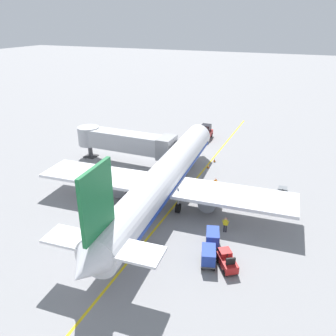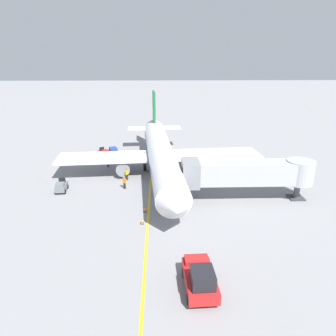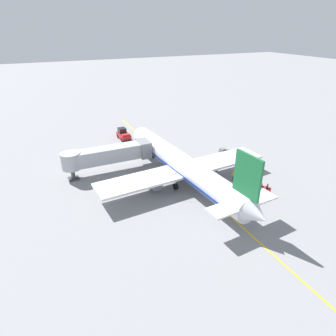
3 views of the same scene
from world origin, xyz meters
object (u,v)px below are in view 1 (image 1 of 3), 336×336
object	(u,v)px
parked_airliner	(164,178)
baggage_tug_lead	(282,195)
jet_bridge	(124,141)
ground_crew_loader	(225,224)
ground_crew_marshaller	(216,184)
baggage_tug_trailing	(227,261)
baggage_cart_front	(213,237)
safety_cone_nose_left	(215,160)
ground_crew_wing_walker	(208,194)
baggage_cart_second_in_train	(208,255)
safety_cone_nose_right	(208,166)
pushback_tractor	(205,133)

from	to	relation	value
parked_airliner	baggage_tug_lead	world-z (taller)	parked_airliner
jet_bridge	ground_crew_loader	size ratio (longest dim) A/B	9.40
ground_crew_marshaller	baggage_tug_trailing	bearing A→B (deg)	-70.13
ground_crew_marshaller	baggage_cart_front	bearing A→B (deg)	-75.41
baggage_cart_front	safety_cone_nose_left	distance (m)	21.34
baggage_tug_lead	ground_crew_marshaller	bearing A→B (deg)	-175.15
baggage_tug_trailing	baggage_cart_front	bearing A→B (deg)	128.28
baggage_tug_lead	ground_crew_wing_walker	size ratio (longest dim) A/B	1.53
jet_bridge	parked_airliner	bearing A→B (deg)	-40.54
baggage_tug_lead	safety_cone_nose_left	xyz separation A→B (m)	(-10.88, 8.56, -0.42)
ground_crew_wing_walker	ground_crew_loader	world-z (taller)	same
ground_crew_loader	parked_airliner	bearing A→B (deg)	158.53
baggage_cart_second_in_train	ground_crew_wing_walker	world-z (taller)	ground_crew_wing_walker
ground_crew_wing_walker	safety_cone_nose_right	world-z (taller)	ground_crew_wing_walker
parked_airliner	baggage_cart_front	world-z (taller)	parked_airliner
pushback_tractor	ground_crew_loader	bearing A→B (deg)	-68.29
parked_airliner	ground_crew_marshaller	world-z (taller)	parked_airliner
baggage_tug_lead	ground_crew_loader	world-z (taller)	ground_crew_loader
baggage_cart_front	ground_crew_marshaller	bearing A→B (deg)	104.59
ground_crew_wing_walker	baggage_cart_front	bearing A→B (deg)	-70.04
ground_crew_marshaller	safety_cone_nose_right	world-z (taller)	ground_crew_marshaller
pushback_tractor	baggage_tug_lead	distance (m)	24.28
jet_bridge	pushback_tractor	world-z (taller)	jet_bridge
baggage_tug_trailing	pushback_tractor	bearing A→B (deg)	110.83
pushback_tractor	safety_cone_nose_left	distance (m)	11.10
parked_airliner	baggage_cart_second_in_train	size ratio (longest dim) A/B	12.56
baggage_cart_second_in_train	ground_crew_marshaller	bearing A→B (deg)	103.49
baggage_tug_lead	ground_crew_wing_walker	xyz separation A→B (m)	(-8.13, -3.79, 0.24)
baggage_tug_trailing	ground_crew_loader	bearing A→B (deg)	106.06
baggage_cart_front	safety_cone_nose_left	xyz separation A→B (m)	(-5.72, 20.55, -0.66)
pushback_tractor	baggage_tug_trailing	bearing A→B (deg)	-69.17
pushback_tractor	ground_crew_loader	size ratio (longest dim) A/B	2.66
baggage_tug_trailing	ground_crew_wing_walker	size ratio (longest dim) A/B	1.62
pushback_tractor	baggage_cart_second_in_train	xyz separation A→B (m)	(10.98, -33.37, -0.15)
ground_crew_wing_walker	safety_cone_nose_right	size ratio (longest dim) A/B	2.86
pushback_tractor	baggage_cart_front	size ratio (longest dim) A/B	1.51
parked_airliner	ground_crew_loader	world-z (taller)	parked_airliner
baggage_cart_front	ground_crew_marshaller	world-z (taller)	ground_crew_marshaller
pushback_tractor	ground_crew_marshaller	world-z (taller)	pushback_tractor
pushback_tractor	baggage_cart_front	xyz separation A→B (m)	(10.52, -30.52, -0.15)
ground_crew_loader	ground_crew_wing_walker	bearing A→B (deg)	122.72
parked_airliner	pushback_tractor	xyz separation A→B (m)	(-2.76, 24.56, -2.09)
pushback_tractor	baggage_tug_lead	xyz separation A→B (m)	(15.68, -18.54, -0.39)
parked_airliner	jet_bridge	size ratio (longest dim) A/B	2.35
parked_airliner	baggage_cart_second_in_train	xyz separation A→B (m)	(8.22, -8.81, -2.24)
ground_crew_marshaller	safety_cone_nose_left	xyz separation A→B (m)	(-2.78, 9.25, -0.66)
parked_airliner	baggage_cart_second_in_train	bearing A→B (deg)	-46.99
parked_airliner	baggage_cart_front	xyz separation A→B (m)	(7.76, -5.96, -2.24)
safety_cone_nose_right	ground_crew_loader	bearing A→B (deg)	-66.95
baggage_tug_trailing	baggage_cart_front	world-z (taller)	baggage_tug_trailing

